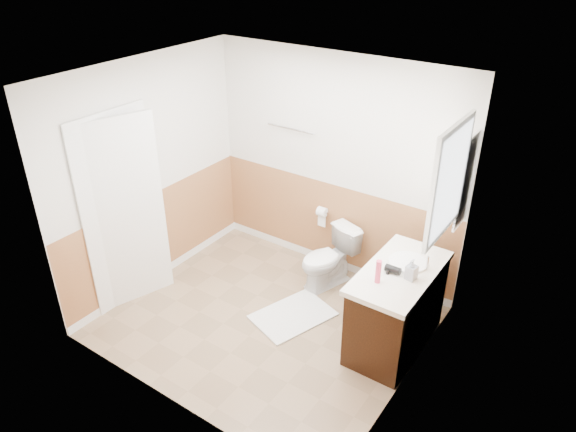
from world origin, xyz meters
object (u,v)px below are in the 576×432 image
Objects in this scene: bath_mat at (293,315)px; lotion_bottle at (378,272)px; soap_dispenser at (412,270)px; toilet at (328,259)px; vanity_cabinet at (396,310)px.

lotion_bottle is at bearing -3.70° from bath_mat.
bath_mat is at bearing 176.30° from lotion_bottle.
toilet is at bearing 154.63° from soap_dispenser.
lotion_bottle is at bearing -109.68° from vanity_cabinet.
toilet is 1.35m from lotion_bottle.
lotion_bottle is (0.93, -0.76, 0.62)m from toilet.
vanity_cabinet reaches higher than toilet.
bath_mat is at bearing -172.43° from soap_dispenser.
toilet is 3.09× the size of lotion_bottle.
vanity_cabinet is 5.00× the size of lotion_bottle.
vanity_cabinet is at bearing 70.32° from lotion_bottle.
toilet reaches higher than bath_mat.
toilet is 1.41m from soap_dispenser.
soap_dispenser is at bearing -29.28° from vanity_cabinet.
bath_mat is 1.33m from lotion_bottle.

